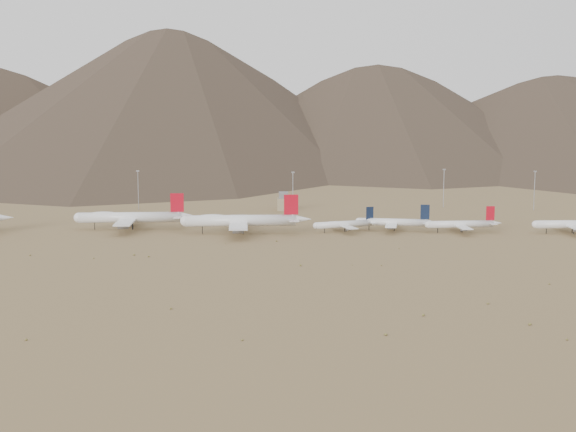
{
  "coord_description": "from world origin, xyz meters",
  "views": [
    {
      "loc": [
        27.93,
        -394.63,
        67.97
      ],
      "look_at": [
        32.07,
        30.0,
        8.85
      ],
      "focal_mm": 50.0,
      "sensor_mm": 36.0,
      "label": 1
    }
  ],
  "objects_px": {
    "control_tower": "(283,202)",
    "widebody_centre": "(131,217)",
    "narrowbody_a": "(346,224)",
    "narrowbody_b": "(395,222)",
    "widebody_east": "(241,220)"
  },
  "relations": [
    {
      "from": "widebody_centre",
      "to": "control_tower",
      "type": "bearing_deg",
      "value": 40.86
    },
    {
      "from": "narrowbody_b",
      "to": "control_tower",
      "type": "relative_size",
      "value": 3.68
    },
    {
      "from": "widebody_east",
      "to": "control_tower",
      "type": "relative_size",
      "value": 5.82
    },
    {
      "from": "narrowbody_a",
      "to": "narrowbody_b",
      "type": "bearing_deg",
      "value": -13.12
    },
    {
      "from": "widebody_east",
      "to": "narrowbody_a",
      "type": "xyz_separation_m",
      "value": [
        56.07,
        5.79,
        -2.94
      ]
    },
    {
      "from": "widebody_east",
      "to": "narrowbody_a",
      "type": "distance_m",
      "value": 56.44
    },
    {
      "from": "narrowbody_b",
      "to": "control_tower",
      "type": "distance_m",
      "value": 104.72
    },
    {
      "from": "widebody_east",
      "to": "widebody_centre",
      "type": "bearing_deg",
      "value": 163.92
    },
    {
      "from": "widebody_centre",
      "to": "control_tower",
      "type": "relative_size",
      "value": 5.58
    },
    {
      "from": "widebody_centre",
      "to": "narrowbody_a",
      "type": "height_order",
      "value": "widebody_centre"
    },
    {
      "from": "widebody_centre",
      "to": "control_tower",
      "type": "height_order",
      "value": "widebody_centre"
    },
    {
      "from": "widebody_centre",
      "to": "narrowbody_a",
      "type": "distance_m",
      "value": 117.68
    },
    {
      "from": "widebody_centre",
      "to": "widebody_east",
      "type": "relative_size",
      "value": 0.96
    },
    {
      "from": "control_tower",
      "to": "narrowbody_a",
      "type": "bearing_deg",
      "value": -69.37
    },
    {
      "from": "control_tower",
      "to": "widebody_centre",
      "type": "bearing_deg",
      "value": -136.55
    }
  ]
}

